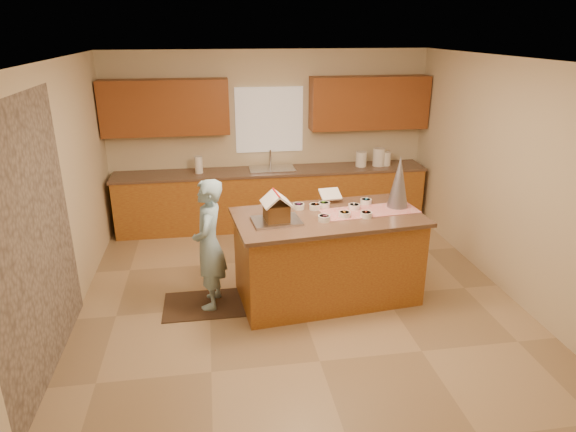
{
  "coord_description": "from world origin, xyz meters",
  "views": [
    {
      "loc": [
        -0.92,
        -5.05,
        3.01
      ],
      "look_at": [
        -0.1,
        0.2,
        1.0
      ],
      "focal_mm": 31.3,
      "sensor_mm": 36.0,
      "label": 1
    }
  ],
  "objects_px": {
    "tinsel_tree": "(399,182)",
    "boy": "(209,244)",
    "gingerbread_house": "(276,210)",
    "island_base": "(327,258)"
  },
  "relations": [
    {
      "from": "boy",
      "to": "gingerbread_house",
      "type": "distance_m",
      "value": 0.85
    },
    {
      "from": "island_base",
      "to": "gingerbread_house",
      "type": "bearing_deg",
      "value": -174.81
    },
    {
      "from": "tinsel_tree",
      "to": "boy",
      "type": "xyz_separation_m",
      "value": [
        -2.2,
        -0.14,
        -0.58
      ]
    },
    {
      "from": "tinsel_tree",
      "to": "boy",
      "type": "distance_m",
      "value": 2.28
    },
    {
      "from": "tinsel_tree",
      "to": "gingerbread_house",
      "type": "relative_size",
      "value": 1.79
    },
    {
      "from": "tinsel_tree",
      "to": "gingerbread_house",
      "type": "bearing_deg",
      "value": -169.76
    },
    {
      "from": "boy",
      "to": "gingerbread_house",
      "type": "bearing_deg",
      "value": 89.81
    },
    {
      "from": "gingerbread_house",
      "to": "boy",
      "type": "bearing_deg",
      "value": 170.61
    },
    {
      "from": "boy",
      "to": "gingerbread_house",
      "type": "xyz_separation_m",
      "value": [
        0.74,
        -0.12,
        0.41
      ]
    },
    {
      "from": "island_base",
      "to": "boy",
      "type": "bearing_deg",
      "value": 173.93
    }
  ]
}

